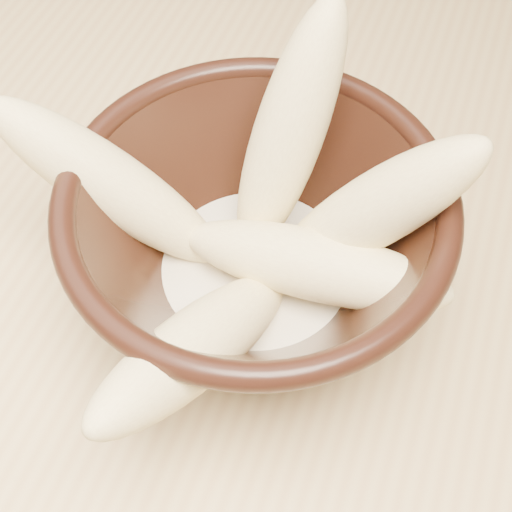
{
  "coord_description": "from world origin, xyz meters",
  "views": [
    {
      "loc": [
        -0.1,
        -0.28,
        1.17
      ],
      "look_at": [
        -0.18,
        -0.05,
        0.81
      ],
      "focal_mm": 50.0,
      "sensor_mm": 36.0,
      "label": 1
    }
  ],
  "objects": [
    {
      "name": "milk_puddle",
      "position": [
        -0.18,
        -0.05,
        0.79
      ],
      "size": [
        0.13,
        0.13,
        0.02
      ],
      "primitive_type": "cylinder",
      "color": "beige",
      "rests_on": "bowl"
    },
    {
      "name": "table",
      "position": [
        0.0,
        0.0,
        0.67
      ],
      "size": [
        1.2,
        0.8,
        0.75
      ],
      "color": "#D8B777",
      "rests_on": "ground"
    },
    {
      "name": "banana_upright",
      "position": [
        -0.18,
        -0.0,
        0.87
      ],
      "size": [
        0.07,
        0.12,
        0.16
      ],
      "primitive_type": "ellipsoid",
      "rotation": [
        0.5,
        0.0,
        2.85
      ],
      "color": "#D8BC7F",
      "rests_on": "bowl"
    },
    {
      "name": "banana_right",
      "position": [
        -0.12,
        -0.03,
        0.86
      ],
      "size": [
        0.13,
        0.07,
        0.15
      ],
      "primitive_type": "ellipsoid",
      "rotation": [
        0.67,
        0.0,
        1.81
      ],
      "color": "#D8BC7F",
      "rests_on": "bowl"
    },
    {
      "name": "bowl",
      "position": [
        -0.18,
        -0.05,
        0.82
      ],
      "size": [
        0.22,
        0.22,
        0.12
      ],
      "rotation": [
        0.0,
        0.0,
        -0.34
      ],
      "color": "black",
      "rests_on": "table"
    },
    {
      "name": "banana_across",
      "position": [
        -0.14,
        -0.06,
        0.83
      ],
      "size": [
        0.16,
        0.04,
        0.06
      ],
      "primitive_type": "ellipsoid",
      "rotation": [
        1.44,
        0.0,
        1.56
      ],
      "color": "#D8BC7F",
      "rests_on": "bowl"
    },
    {
      "name": "banana_left",
      "position": [
        -0.27,
        -0.05,
        0.85
      ],
      "size": [
        0.16,
        0.05,
        0.13
      ],
      "primitive_type": "ellipsoid",
      "rotation": [
        0.9,
        0.0,
        -1.5
      ],
      "color": "#D8BC7F",
      "rests_on": "bowl"
    },
    {
      "name": "banana_front",
      "position": [
        -0.18,
        -0.13,
        0.83
      ],
      "size": [
        0.08,
        0.17,
        0.11
      ],
      "primitive_type": "ellipsoid",
      "rotation": [
        1.11,
        0.0,
        -0.27
      ],
      "color": "#D8BC7F",
      "rests_on": "bowl"
    }
  ]
}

